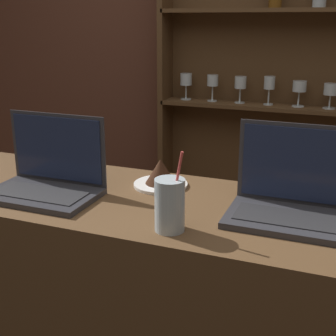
{
  "coord_description": "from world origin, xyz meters",
  "views": [
    {
      "loc": [
        0.46,
        -0.94,
        1.5
      ],
      "look_at": [
        -0.02,
        0.29,
        1.07
      ],
      "focal_mm": 50.0,
      "sensor_mm": 36.0,
      "label": 1
    }
  ],
  "objects_px": {
    "laptop_far": "(293,198)",
    "water_glass": "(170,205)",
    "cake_plate": "(161,175)",
    "laptop_near": "(48,176)"
  },
  "relations": [
    {
      "from": "laptop_near",
      "to": "cake_plate",
      "type": "relative_size",
      "value": 1.89
    },
    {
      "from": "laptop_far",
      "to": "water_glass",
      "type": "bearing_deg",
      "value": -145.08
    },
    {
      "from": "laptop_far",
      "to": "water_glass",
      "type": "relative_size",
      "value": 1.56
    },
    {
      "from": "cake_plate",
      "to": "water_glass",
      "type": "xyz_separation_m",
      "value": [
        0.15,
        -0.3,
        0.03
      ]
    },
    {
      "from": "laptop_near",
      "to": "laptop_far",
      "type": "relative_size",
      "value": 1.01
    },
    {
      "from": "cake_plate",
      "to": "water_glass",
      "type": "relative_size",
      "value": 0.84
    },
    {
      "from": "laptop_far",
      "to": "cake_plate",
      "type": "xyz_separation_m",
      "value": [
        -0.43,
        0.1,
        -0.02
      ]
    },
    {
      "from": "laptop_far",
      "to": "cake_plate",
      "type": "bearing_deg",
      "value": 166.54
    },
    {
      "from": "laptop_near",
      "to": "water_glass",
      "type": "relative_size",
      "value": 1.59
    },
    {
      "from": "laptop_far",
      "to": "water_glass",
      "type": "xyz_separation_m",
      "value": [
        -0.28,
        -0.2,
        0.01
      ]
    }
  ]
}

